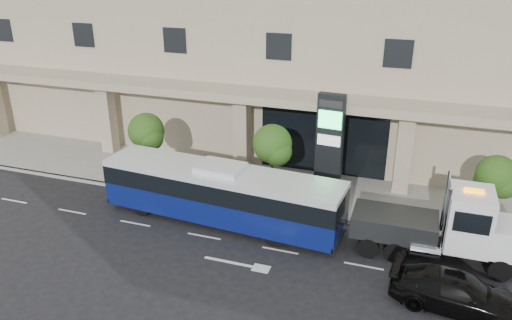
# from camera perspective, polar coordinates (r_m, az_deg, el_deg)

# --- Properties ---
(ground) EXTENTS (120.00, 120.00, 0.00)m
(ground) POSITION_cam_1_polar(r_m,az_deg,el_deg) (25.68, 3.71, -8.55)
(ground) COLOR black
(ground) RESTS_ON ground
(sidewalk) EXTENTS (120.00, 6.00, 0.15)m
(sidewalk) POSITION_cam_1_polar(r_m,az_deg,el_deg) (29.91, 6.27, -3.67)
(sidewalk) COLOR gray
(sidewalk) RESTS_ON ground
(curb) EXTENTS (120.00, 0.30, 0.15)m
(curb) POSITION_cam_1_polar(r_m,az_deg,el_deg) (27.32, 4.84, -6.34)
(curb) COLOR gray
(curb) RESTS_ON ground
(convention_center) EXTENTS (60.00, 17.60, 20.00)m
(convention_center) POSITION_cam_1_polar(r_m,az_deg,el_deg) (37.22, 10.74, 17.24)
(convention_center) COLOR tan
(convention_center) RESTS_ON ground
(tree_left) EXTENTS (2.27, 2.20, 4.22)m
(tree_left) POSITION_cam_1_polar(r_m,az_deg,el_deg) (31.00, -12.38, 2.99)
(tree_left) COLOR #422B19
(tree_left) RESTS_ON sidewalk
(tree_mid) EXTENTS (2.28, 2.20, 4.38)m
(tree_mid) POSITION_cam_1_polar(r_m,az_deg,el_deg) (27.82, 1.92, 1.55)
(tree_mid) COLOR #422B19
(tree_mid) RESTS_ON sidewalk
(tree_right) EXTENTS (2.10, 2.00, 4.04)m
(tree_right) POSITION_cam_1_polar(r_m,az_deg,el_deg) (27.18, 25.79, -1.89)
(tree_right) COLOR #422B19
(tree_right) RESTS_ON sidewalk
(city_bus) EXTENTS (13.10, 3.72, 3.28)m
(city_bus) POSITION_cam_1_polar(r_m,az_deg,el_deg) (26.14, -4.01, -3.78)
(city_bus) COLOR black
(city_bus) RESTS_ON ground
(tow_truck) EXTENTS (8.95, 2.33, 4.08)m
(tow_truck) POSITION_cam_1_polar(r_m,az_deg,el_deg) (24.58, 21.11, -7.21)
(tow_truck) COLOR #2D3033
(tow_truck) RESTS_ON ground
(black_sedan) EXTENTS (5.37, 2.64, 1.50)m
(black_sedan) POSITION_cam_1_polar(r_m,az_deg,el_deg) (22.10, 21.95, -13.85)
(black_sedan) COLOR black
(black_sedan) RESTS_ON ground
(signage_pylon) EXTENTS (1.55, 0.69, 6.03)m
(signage_pylon) POSITION_cam_1_polar(r_m,az_deg,el_deg) (28.50, 8.38, 1.74)
(signage_pylon) COLOR black
(signage_pylon) RESTS_ON sidewalk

